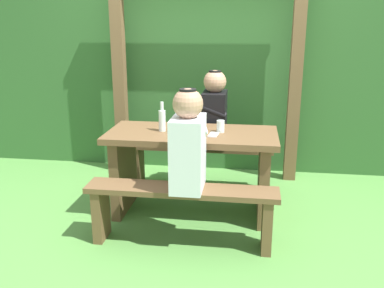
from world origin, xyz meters
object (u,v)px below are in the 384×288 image
object	(u,v)px
picnic_table	(192,158)
bench_far	(200,158)
person_black_coat	(214,112)
cell_phone	(213,135)
bench_near	(182,204)
person_white_shirt	(188,144)
bottle_right	(162,120)
bottle_center	(184,122)
bottle_left	(197,119)
drinking_glass	(221,126)

from	to	relation	value
picnic_table	bench_far	world-z (taller)	picnic_table
bench_far	person_black_coat	xyz separation A→B (m)	(0.14, -0.00, 0.46)
person_black_coat	cell_phone	xyz separation A→B (m)	(0.05, -0.62, -0.06)
bench_near	person_black_coat	bearing A→B (deg)	82.84
picnic_table	person_black_coat	world-z (taller)	person_black_coat
person_white_shirt	person_black_coat	bearing A→B (deg)	85.36
bottle_right	bottle_center	xyz separation A→B (m)	(0.19, -0.06, 0.00)
bottle_left	bottle_center	distance (m)	0.13
person_black_coat	bottle_left	size ratio (longest dim) A/B	2.87
picnic_table	drinking_glass	size ratio (longest dim) A/B	14.16
bench_near	person_black_coat	size ratio (longest dim) A/B	1.95
bottle_left	bottle_right	bearing A→B (deg)	-173.27
cell_phone	picnic_table	bearing A→B (deg)	164.84
drinking_glass	bottle_left	xyz separation A→B (m)	(-0.19, -0.00, 0.05)
picnic_table	bottle_left	xyz separation A→B (m)	(0.04, 0.03, 0.33)
person_black_coat	bottle_left	world-z (taller)	person_black_coat
picnic_table	drinking_glass	distance (m)	0.36
person_white_shirt	bottle_center	bearing A→B (deg)	102.72
person_white_shirt	cell_phone	xyz separation A→B (m)	(0.14, 0.47, -0.06)
picnic_table	bench_far	bearing A→B (deg)	90.00
person_white_shirt	drinking_glass	bearing A→B (deg)	72.21
bench_near	bottle_right	distance (m)	0.78
person_white_shirt	bottle_left	distance (m)	0.57
bottle_left	bottle_center	size ratio (longest dim) A/B	1.02
person_black_coat	bottle_center	bearing A→B (deg)	-108.02
bench_far	cell_phone	world-z (taller)	cell_phone
bench_near	bench_far	world-z (taller)	same
person_white_shirt	bottle_center	xyz separation A→B (m)	(-0.11, 0.48, 0.04)
person_black_coat	bottle_left	distance (m)	0.52
bench_near	bottle_center	world-z (taller)	bottle_center
cell_phone	bottle_left	bearing A→B (deg)	151.63
drinking_glass	picnic_table	bearing A→B (deg)	-172.10
person_black_coat	drinking_glass	bearing A→B (deg)	-79.30
bench_near	person_white_shirt	bearing A→B (deg)	3.91
bottle_center	bottle_right	bearing A→B (deg)	163.39
bench_far	bottle_center	bearing A→B (deg)	-95.62
bottle_left	bottle_right	distance (m)	0.29
bench_near	drinking_glass	distance (m)	0.77
bench_near	drinking_glass	xyz separation A→B (m)	(0.23, 0.58, 0.45)
picnic_table	cell_phone	size ratio (longest dim) A/B	10.00
bench_near	bottle_right	bearing A→B (deg)	114.82
bench_near	drinking_glass	size ratio (longest dim) A/B	14.16
bench_far	drinking_glass	size ratio (longest dim) A/B	14.16
picnic_table	person_white_shirt	size ratio (longest dim) A/B	1.95
bench_far	picnic_table	bearing A→B (deg)	-90.00
person_black_coat	cell_phone	world-z (taller)	person_black_coat
person_black_coat	bench_far	bearing A→B (deg)	178.61
person_white_shirt	person_black_coat	xyz separation A→B (m)	(0.09, 1.08, 0.00)
bench_near	cell_phone	distance (m)	0.65
person_black_coat	bottle_center	world-z (taller)	person_black_coat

